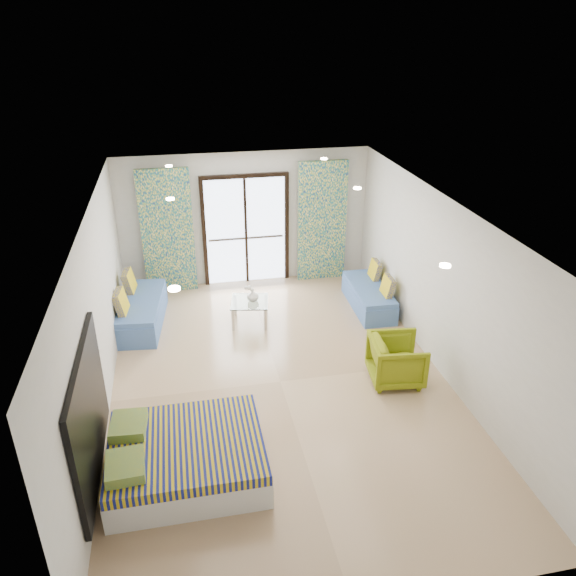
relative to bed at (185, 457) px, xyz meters
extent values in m
cube|color=black|center=(1.48, 5.37, 1.97)|extent=(1.76, 0.08, 0.08)
cube|color=black|center=(0.64, 5.37, 0.83)|extent=(0.08, 0.08, 2.20)
cube|color=black|center=(2.32, 5.37, 0.83)|extent=(0.08, 0.08, 2.20)
cube|color=black|center=(1.48, 5.37, 0.83)|extent=(0.05, 0.06, 2.20)
cube|color=#595451|center=(1.48, 5.39, 0.68)|extent=(1.52, 0.03, 0.04)
cube|color=silver|center=(-0.07, 5.23, 0.98)|extent=(1.00, 0.10, 2.50)
cube|color=silver|center=(3.03, 5.23, 0.98)|extent=(1.00, 0.10, 2.50)
cylinder|color=#FFE0B2|center=(0.08, -0.34, 2.40)|extent=(0.12, 0.12, 0.02)
cylinder|color=#FFE0B2|center=(2.88, -0.34, 2.40)|extent=(0.12, 0.12, 0.02)
cylinder|color=#FFE0B2|center=(0.08, 2.66, 2.40)|extent=(0.12, 0.12, 0.02)
cylinder|color=#FFE0B2|center=(2.88, 2.66, 2.40)|extent=(0.12, 0.12, 0.02)
cylinder|color=#FFE0B2|center=(0.08, 4.66, 2.40)|extent=(0.12, 0.12, 0.02)
cylinder|color=#FFE0B2|center=(2.88, 4.66, 2.40)|extent=(0.12, 0.12, 0.02)
cube|color=black|center=(-0.98, 0.00, 0.78)|extent=(0.06, 2.10, 1.50)
cube|color=silver|center=(-0.99, 1.25, 0.78)|extent=(0.02, 0.10, 0.10)
cube|color=silver|center=(0.03, 0.00, -0.08)|extent=(1.84, 1.47, 0.37)
cube|color=navy|center=(0.03, 0.00, 0.17)|extent=(1.83, 1.50, 0.14)
cube|color=#176863|center=(-0.64, -0.35, 0.31)|extent=(0.44, 0.53, 0.13)
cube|color=#176863|center=(-0.64, 0.35, 0.31)|extent=(0.45, 0.53, 0.13)
cube|color=#4669A7|center=(-0.62, 3.90, -0.07)|extent=(0.89, 1.85, 0.40)
cube|color=#4669A7|center=(-0.62, 3.90, 0.18)|extent=(0.87, 1.81, 0.10)
cube|color=navy|center=(-0.92, 3.52, 0.41)|extent=(0.25, 0.46, 0.41)
cube|color=navy|center=(-0.82, 4.34, 0.41)|extent=(0.25, 0.46, 0.41)
cube|color=#4669A7|center=(3.58, 3.72, -0.09)|extent=(0.66, 1.61, 0.36)
cube|color=#4669A7|center=(3.58, 3.72, 0.13)|extent=(0.65, 1.58, 0.09)
cube|color=navy|center=(3.79, 3.34, 0.34)|extent=(0.19, 0.40, 0.37)
cube|color=navy|center=(3.81, 4.09, 0.34)|extent=(0.19, 0.40, 0.37)
cylinder|color=silver|center=(0.95, 3.36, -0.05)|extent=(0.06, 0.06, 0.42)
cylinder|color=silver|center=(1.51, 3.26, -0.05)|extent=(0.06, 0.06, 0.42)
cylinder|color=silver|center=(1.05, 3.92, -0.05)|extent=(0.06, 0.06, 0.42)
cylinder|color=silver|center=(1.61, 3.82, -0.05)|extent=(0.06, 0.06, 0.42)
cube|color=#8CA59E|center=(1.28, 3.59, 0.16)|extent=(0.76, 0.76, 0.02)
sphere|color=white|center=(1.33, 3.58, 0.39)|extent=(0.07, 0.07, 0.07)
sphere|color=white|center=(1.29, 3.64, 0.41)|extent=(0.07, 0.07, 0.07)
sphere|color=white|center=(1.23, 3.60, 0.43)|extent=(0.07, 0.07, 0.07)
sphere|color=white|center=(1.27, 3.54, 0.45)|extent=(0.07, 0.07, 0.07)
imported|color=white|center=(1.34, 3.58, 0.27)|extent=(0.26, 0.26, 0.21)
imported|color=olive|center=(3.21, 1.36, 0.13)|extent=(0.80, 0.84, 0.79)
camera|label=1|loc=(0.19, -5.30, 4.76)|focal=35.00mm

